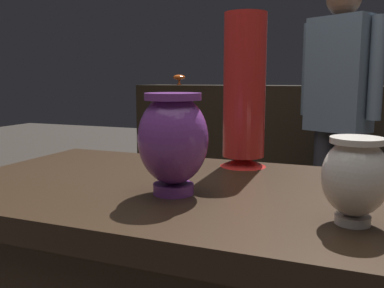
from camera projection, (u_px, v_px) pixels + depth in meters
back_display_shelf at (312, 156)px, 2.99m from camera, size 2.60×0.40×0.99m
vase_centerpiece at (173, 139)px, 0.85m from camera, size 0.14×0.14×0.21m
vase_tall_behind at (244, 93)px, 1.12m from camera, size 0.12×0.12×0.40m
vase_left_accent at (355, 177)px, 0.68m from camera, size 0.11×0.11×0.14m
shelf_vase_far_left at (179, 78)px, 3.32m from camera, size 0.10×0.10×0.08m
shelf_vase_left at (241, 74)px, 3.07m from camera, size 0.07×0.07×0.18m
visitor_center_back at (338, 105)px, 2.25m from camera, size 0.42×0.32×1.53m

